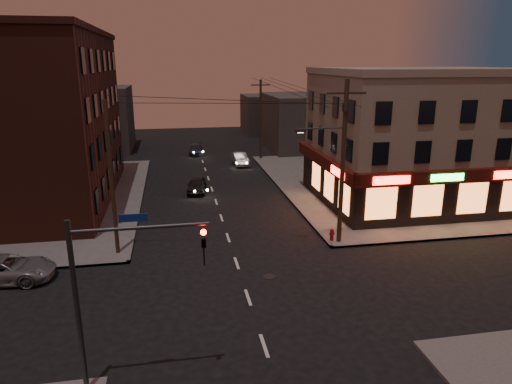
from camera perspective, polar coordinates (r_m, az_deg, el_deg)
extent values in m
plane|color=black|center=(22.91, -1.00, -13.05)|extent=(120.00, 120.00, 0.00)
cube|color=#514F4C|center=(45.55, 17.75, 1.21)|extent=(24.00, 28.00, 0.15)
cube|color=gray|center=(38.88, 19.52, 6.27)|extent=(15.00, 12.00, 10.00)
cube|color=gray|center=(38.42, 20.26, 13.99)|extent=(15.20, 12.20, 0.50)
cube|color=black|center=(34.66, 23.80, -0.90)|extent=(15.12, 0.25, 3.40)
cube|color=black|center=(36.48, 8.80, 1.10)|extent=(0.25, 12.12, 3.40)
cube|color=#3C0F09|center=(33.99, 24.41, 1.86)|extent=(15.60, 0.50, 0.90)
cube|color=#3C0F09|center=(35.97, 8.47, 3.85)|extent=(0.50, 12.60, 0.90)
cube|color=#FF140C|center=(31.06, 16.61, 1.42)|extent=(2.60, 0.06, 0.55)
cube|color=#FF140C|center=(35.88, 29.26, 1.93)|extent=(2.60, 0.06, 0.55)
cube|color=#26FF3F|center=(33.05, 22.81, 1.68)|extent=(2.40, 0.06, 0.50)
cube|color=#FF140C|center=(32.39, 10.16, 2.43)|extent=(0.06, 2.60, 0.55)
cube|color=orange|center=(34.19, 23.12, -0.87)|extent=(12.40, 0.08, 2.20)
cube|color=orange|center=(35.50, 9.10, 0.84)|extent=(0.08, 8.40, 2.20)
cube|color=#482017|center=(40.61, -26.72, 8.01)|extent=(12.00, 20.00, 13.00)
cube|color=#3F3D3A|center=(60.75, 6.24, 8.73)|extent=(10.00, 12.00, 7.00)
cube|color=#3F3D3A|center=(62.93, -19.48, 8.63)|extent=(9.00, 10.00, 8.00)
cube|color=#3F3D3A|center=(73.81, 1.60, 9.71)|extent=(8.00, 8.00, 6.00)
cylinder|color=#382619|center=(28.10, 10.79, 3.46)|extent=(0.28, 0.28, 10.00)
cube|color=#382619|center=(27.51, 11.25, 12.02)|extent=(2.40, 0.12, 0.12)
cylinder|color=#333538|center=(27.58, 11.16, 10.36)|extent=(0.44, 0.44, 0.50)
cylinder|color=#333538|center=(27.27, 8.46, 7.89)|extent=(2.60, 0.10, 0.10)
cube|color=#333538|center=(26.87, 5.59, 7.65)|extent=(0.60, 0.25, 0.18)
cube|color=#FFD88C|center=(26.88, 5.59, 7.44)|extent=(0.35, 0.15, 0.04)
cylinder|color=#382619|center=(53.12, 0.57, 9.03)|extent=(0.26, 0.26, 9.00)
cylinder|color=#382619|center=(27.28, -17.61, 1.52)|extent=(0.24, 0.24, 9.00)
cylinder|color=#333538|center=(16.58, -21.39, -13.77)|extent=(0.18, 0.18, 6.40)
cylinder|color=#333538|center=(15.11, -14.25, -4.35)|extent=(4.40, 0.12, 0.12)
imported|color=black|center=(15.26, -6.59, -5.74)|extent=(0.16, 0.20, 1.00)
sphere|color=#FF0C05|center=(15.06, -6.58, -5.02)|extent=(0.20, 0.20, 0.20)
cube|color=navy|center=(15.01, -15.11, -3.13)|extent=(0.90, 0.05, 0.25)
imported|color=gray|center=(27.47, -28.91, -8.43)|extent=(5.15, 2.67, 1.39)
imported|color=black|center=(40.41, -7.41, 0.88)|extent=(2.05, 4.03, 1.32)
imported|color=gray|center=(50.88, -2.03, 4.17)|extent=(1.64, 4.17, 1.35)
imported|color=#1C2339|center=(57.23, -7.52, 5.27)|extent=(2.01, 4.15, 1.16)
cylinder|color=maroon|center=(29.50, 9.45, -5.39)|extent=(0.25, 0.25, 0.63)
sphere|color=maroon|center=(29.37, 9.48, -4.76)|extent=(0.25, 0.25, 0.25)
cylinder|color=maroon|center=(29.45, 9.46, -5.17)|extent=(0.35, 0.16, 0.13)
cylinder|color=maroon|center=(29.45, 9.46, -5.17)|extent=(0.16, 0.35, 0.13)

